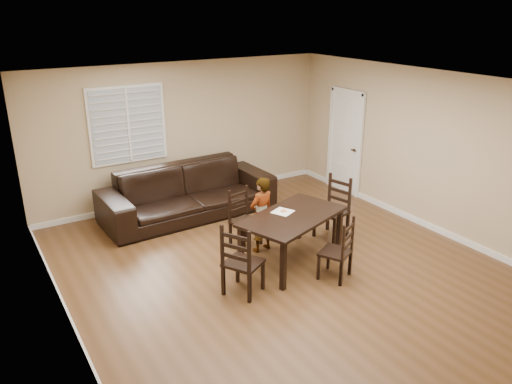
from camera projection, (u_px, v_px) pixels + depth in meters
ground at (286, 271)px, 7.31m from camera, size 7.00×7.00×0.00m
room at (284, 149)px, 6.84m from camera, size 6.04×7.04×2.72m
dining_table at (293, 220)px, 7.37m from camera, size 1.84×1.40×0.77m
chair_near at (241, 218)px, 8.09m from camera, size 0.48×0.46×0.93m
chair_far at (343, 253)px, 6.97m from camera, size 0.55×0.54×0.92m
chair_left at (238, 265)px, 6.53m from camera, size 0.61×0.62×1.03m
chair_right at (336, 209)px, 8.34m from camera, size 0.54×0.56×1.04m
child at (261, 215)px, 7.75m from camera, size 0.49×0.37×1.22m
napkin at (283, 212)px, 7.45m from camera, size 0.37×0.37×0.00m
donut at (284, 210)px, 7.46m from camera, size 0.09×0.09×0.03m
sofa at (188, 192)px, 9.11m from camera, size 3.18×1.33×0.92m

